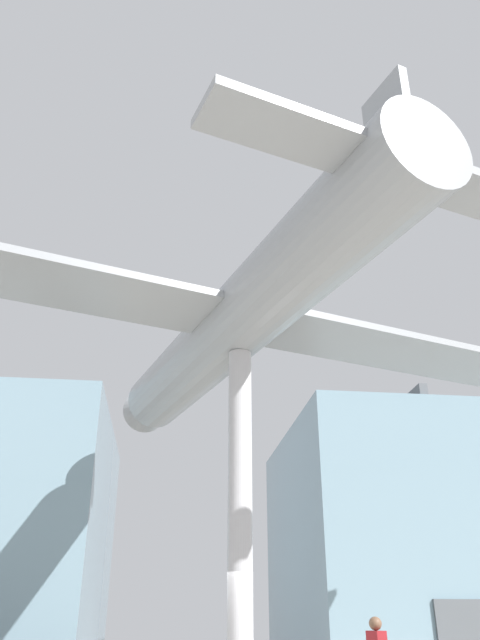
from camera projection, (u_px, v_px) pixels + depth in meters
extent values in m
cube|color=#51565B|center=(13.00, 418.00, 29.77)|extent=(0.36, 12.31, 0.60)
cube|color=#7593A3|center=(388.00, 540.00, 29.38)|extent=(9.44, 12.95, 10.05)
cube|color=#51565B|center=(378.00, 430.00, 31.71)|extent=(0.36, 12.31, 0.60)
cube|color=#51565B|center=(462.00, 635.00, 21.85)|extent=(1.80, 0.12, 2.30)
cylinder|color=#B7B7BC|center=(240.00, 512.00, 13.51)|extent=(0.54, 0.54, 7.44)
cylinder|color=#93999E|center=(240.00, 320.00, 15.53)|extent=(6.03, 14.02, 1.80)
cube|color=#93999E|center=(240.00, 320.00, 15.53)|extent=(21.26, 8.66, 0.18)
cube|color=#93999E|center=(394.00, 167.00, 10.50)|extent=(6.90, 3.06, 0.18)
cube|color=#93999E|center=(388.00, 125.00, 10.90)|extent=(0.51, 1.10, 1.75)
cone|color=#93999E|center=(149.00, 407.00, 21.80)|extent=(1.82, 1.60, 1.53)
sphere|color=black|center=(143.00, 413.00, 22.43)|extent=(0.44, 0.44, 0.44)
sphere|color=brown|center=(375.00, 624.00, 12.16)|extent=(0.25, 0.25, 0.25)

